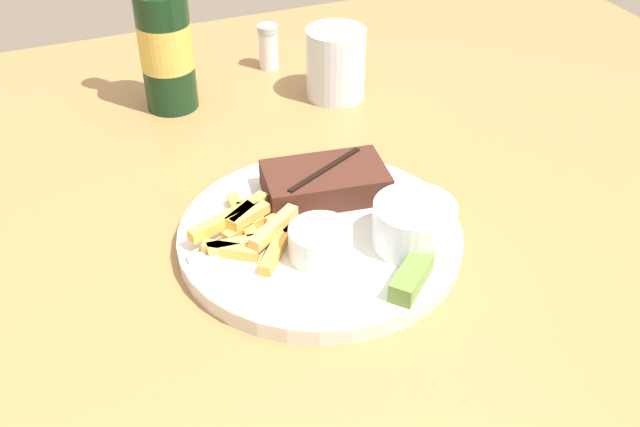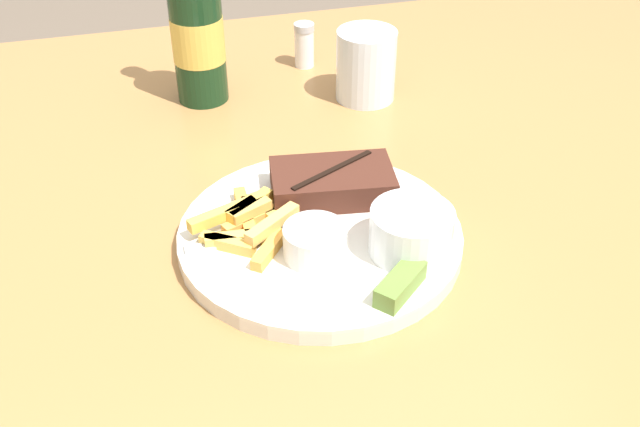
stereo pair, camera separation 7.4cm
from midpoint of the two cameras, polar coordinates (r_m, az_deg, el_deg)
The scene contains 11 objects.
dining_table at distance 0.81m, azimuth 2.64°, elevation -6.09°, with size 1.46×1.24×0.75m.
dinner_plate at distance 0.76m, azimuth 2.80°, elevation -1.87°, with size 0.29×0.29×0.02m.
steak_portion at distance 0.80m, azimuth 3.62°, elevation 2.28°, with size 0.14×0.09×0.03m.
fries_pile at distance 0.75m, azimuth -2.38°, elevation -0.68°, with size 0.11×0.13×0.02m.
coleslaw_cup at distance 0.72m, azimuth 9.92°, elevation -1.29°, with size 0.08×0.08×0.05m.
dipping_sauce_cup at distance 0.71m, azimuth 2.61°, elevation -2.21°, with size 0.06×0.06×0.03m.
pickle_spear at distance 0.68m, azimuth 9.26°, elevation -5.48°, with size 0.06×0.06×0.02m.
fork_utensil at distance 0.74m, azimuth -2.80°, elevation -2.07°, with size 0.13×0.02×0.00m.
beer_bottle at distance 1.00m, azimuth -7.17°, elevation 13.23°, with size 0.07×0.07×0.25m.
drinking_glass at distance 1.02m, azimuth 5.65°, elevation 11.12°, with size 0.08×0.08×0.09m.
salt_shaker at distance 1.11m, azimuth 0.75°, elevation 12.68°, with size 0.03×0.03×0.07m.
Camera 2 is at (-0.16, -0.58, 1.23)m, focal length 42.00 mm.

